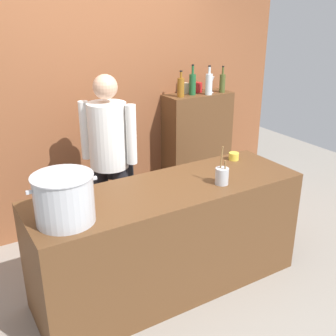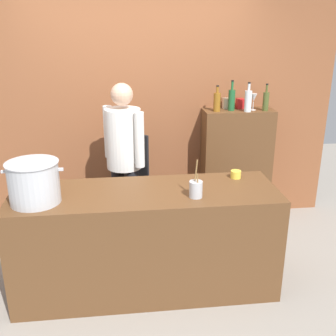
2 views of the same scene
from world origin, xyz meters
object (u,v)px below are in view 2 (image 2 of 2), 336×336
at_px(utensil_crock, 196,189).
at_px(wine_bottle_green, 232,99).
at_px(wine_bottle_olive, 266,101).
at_px(spice_tin_cream, 226,103).
at_px(wine_bottle_clear, 248,101).
at_px(wine_glass_short, 254,98).
at_px(wine_bottle_amber, 217,102).
at_px(chef, 124,155).
at_px(stockpot_large, 34,182).
at_px(butter_jar, 236,174).
at_px(spice_tin_red, 240,104).

height_order(utensil_crock, wine_bottle_green, wine_bottle_green).
xyz_separation_m(wine_bottle_olive, spice_tin_cream, (-0.39, 0.16, -0.05)).
bearing_deg(wine_bottle_clear, wine_bottle_olive, 7.44).
height_order(wine_bottle_olive, spice_tin_cream, wine_bottle_olive).
bearing_deg(wine_glass_short, wine_bottle_amber, -178.07).
height_order(wine_bottle_clear, spice_tin_cream, wine_bottle_clear).
bearing_deg(chef, wine_glass_short, -115.94).
xyz_separation_m(chef, utensil_crock, (0.53, -0.93, 0.00)).
bearing_deg(wine_bottle_green, chef, -161.02).
relative_size(wine_bottle_green, wine_bottle_olive, 1.12).
bearing_deg(wine_bottle_olive, stockpot_large, -150.90).
distance_m(stockpot_large, utensil_crock, 1.22).
bearing_deg(chef, wine_bottle_amber, -110.86).
distance_m(stockpot_large, wine_bottle_olive, 2.53).
xyz_separation_m(stockpot_large, butter_jar, (1.64, 0.31, -0.13)).
height_order(utensil_crock, spice_tin_red, spice_tin_red).
xyz_separation_m(chef, wine_bottle_amber, (0.99, 0.37, 0.43)).
bearing_deg(utensil_crock, stockpot_large, 177.69).
bearing_deg(spice_tin_red, utensil_crock, -117.73).
distance_m(utensil_crock, spice_tin_cream, 1.59).
relative_size(wine_bottle_olive, spice_tin_cream, 2.51).
height_order(utensil_crock, wine_glass_short, wine_glass_short).
bearing_deg(butter_jar, stockpot_large, -169.13).
xyz_separation_m(butter_jar, wine_bottle_olive, (0.56, 0.91, 0.47)).
bearing_deg(stockpot_large, wine_bottle_clear, 30.95).
relative_size(stockpot_large, wine_bottle_clear, 1.46).
xyz_separation_m(wine_bottle_green, spice_tin_cream, (-0.03, 0.10, -0.06)).
height_order(chef, butter_jar, chef).
height_order(utensil_crock, wine_bottle_olive, wine_bottle_olive).
height_order(chef, spice_tin_cream, chef).
bearing_deg(stockpot_large, butter_jar, 10.87).
relative_size(butter_jar, wine_bottle_olive, 0.32).
height_order(wine_bottle_olive, wine_glass_short, wine_bottle_olive).
height_order(butter_jar, wine_bottle_clear, wine_bottle_clear).
xyz_separation_m(chef, wine_bottle_green, (1.15, 0.40, 0.45)).
relative_size(wine_bottle_clear, spice_tin_cream, 2.70).
bearing_deg(wine_bottle_clear, spice_tin_red, 100.63).
distance_m(utensil_crock, butter_jar, 0.56).
bearing_deg(stockpot_large, utensil_crock, -2.31).
distance_m(wine_bottle_clear, spice_tin_red, 0.18).
xyz_separation_m(stockpot_large, utensil_crock, (1.22, -0.05, -0.09)).
bearing_deg(stockpot_large, wine_bottle_amber, 36.77).
xyz_separation_m(utensil_crock, wine_bottle_amber, (0.46, 1.30, 0.43)).
distance_m(chef, stockpot_large, 1.12).
height_order(butter_jar, wine_glass_short, wine_glass_short).
relative_size(wine_bottle_green, spice_tin_cream, 2.81).
bearing_deg(butter_jar, wine_bottle_olive, 58.51).
height_order(wine_bottle_olive, spice_tin_red, wine_bottle_olive).
xyz_separation_m(wine_bottle_clear, spice_tin_cream, (-0.18, 0.19, -0.06)).
distance_m(wine_glass_short, spice_tin_cream, 0.30).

